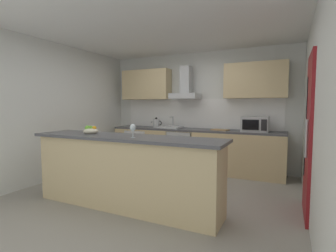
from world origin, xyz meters
TOP-DOWN VIEW (x-y plane):
  - ground at (0.00, 0.00)m, footprint 5.28×4.88m
  - ceiling at (0.00, 0.00)m, footprint 5.28×4.88m
  - wall_back at (0.00, 2.00)m, footprint 5.28×0.12m
  - wall_left at (-2.20, 0.00)m, footprint 0.12×4.88m
  - wall_right at (2.20, 0.00)m, footprint 0.12×4.88m
  - backsplash_tile at (0.00, 1.93)m, footprint 3.64×0.02m
  - counter_back at (0.00, 1.62)m, footprint 3.76×0.60m
  - counter_island at (-0.12, -0.76)m, footprint 2.79×0.64m
  - upper_cabinets at (-0.00, 1.77)m, footprint 3.71×0.32m
  - side_door at (2.12, 0.03)m, footprint 0.08×0.85m
  - oven at (-0.22, 1.59)m, footprint 0.60×0.62m
  - refrigerator at (-1.32, 1.59)m, footprint 0.58×0.60m
  - microwave at (1.29, 1.57)m, footprint 0.50×0.38m
  - sink at (-0.53, 1.60)m, footprint 0.50×0.40m
  - kettle at (-0.88, 1.56)m, footprint 0.29×0.15m
  - range_hood at (-0.22, 1.72)m, footprint 0.62×0.45m
  - wine_glass at (0.08, -0.86)m, footprint 0.08×0.08m
  - fruit_bowl at (-0.75, -0.73)m, footprint 0.22×0.22m
  - chopping_board at (0.61, 1.57)m, footprint 0.38×0.28m

SIDE VIEW (x-z plane):
  - ground at x=0.00m, z-range -0.02..0.00m
  - refrigerator at x=-1.32m, z-range 0.00..0.85m
  - counter_back at x=0.00m, z-range 0.00..0.90m
  - oven at x=-0.22m, z-range 0.06..0.86m
  - counter_island at x=-0.12m, z-range 0.01..1.00m
  - chopping_board at x=0.61m, z-range 0.90..0.92m
  - sink at x=-0.53m, z-range 0.80..1.06m
  - kettle at x=-0.88m, z-range 0.89..1.13m
  - side_door at x=2.12m, z-range 0.00..2.05m
  - fruit_bowl at x=-0.75m, z-range 0.98..1.11m
  - microwave at x=1.29m, z-range 0.90..1.20m
  - wine_glass at x=0.08m, z-range 1.03..1.21m
  - backsplash_tile at x=0.00m, z-range 0.90..1.56m
  - wall_back at x=0.00m, z-range 0.00..2.60m
  - wall_left at x=-2.20m, z-range 0.00..2.60m
  - wall_right at x=2.20m, z-range 0.00..2.60m
  - range_hood at x=-0.22m, z-range 1.43..2.15m
  - upper_cabinets at x=0.00m, z-range 1.56..2.26m
  - ceiling at x=0.00m, z-range 2.60..2.62m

